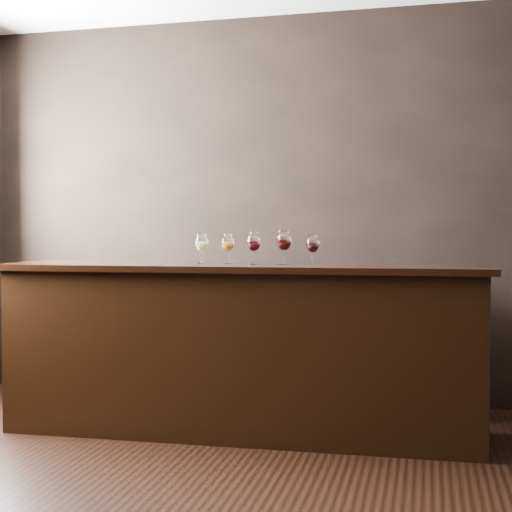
% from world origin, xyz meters
% --- Properties ---
extents(room_shell, '(5.02, 4.52, 2.81)m').
position_xyz_m(room_shell, '(-0.23, 0.11, 1.81)').
color(room_shell, black).
rests_on(room_shell, ground).
extents(bar_counter, '(2.85, 0.70, 0.99)m').
position_xyz_m(bar_counter, '(-0.26, 1.30, 0.50)').
color(bar_counter, black).
rests_on(bar_counter, ground).
extents(bar_top, '(2.95, 0.77, 0.04)m').
position_xyz_m(bar_top, '(-0.26, 1.30, 1.01)').
color(bar_top, black).
rests_on(bar_top, bar_counter).
extents(back_bar_shelf, '(2.58, 0.40, 0.93)m').
position_xyz_m(back_bar_shelf, '(-0.65, 2.03, 0.46)').
color(back_bar_shelf, black).
rests_on(back_bar_shelf, ground).
extents(glass_white, '(0.08, 0.08, 0.19)m').
position_xyz_m(glass_white, '(-0.52, 1.33, 1.16)').
color(glass_white, white).
rests_on(glass_white, bar_top).
extents(glass_amber, '(0.08, 0.08, 0.18)m').
position_xyz_m(glass_amber, '(-0.35, 1.33, 1.16)').
color(glass_amber, white).
rests_on(glass_amber, bar_top).
extents(glass_red_a, '(0.08, 0.08, 0.19)m').
position_xyz_m(glass_red_a, '(-0.18, 1.29, 1.16)').
color(glass_red_a, white).
rests_on(glass_red_a, bar_top).
extents(glass_red_b, '(0.09, 0.09, 0.20)m').
position_xyz_m(glass_red_b, '(0.00, 1.32, 1.17)').
color(glass_red_b, white).
rests_on(glass_red_b, bar_top).
extents(glass_red_c, '(0.08, 0.08, 0.18)m').
position_xyz_m(glass_red_c, '(0.18, 1.30, 1.15)').
color(glass_red_c, white).
rests_on(glass_red_c, bar_top).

